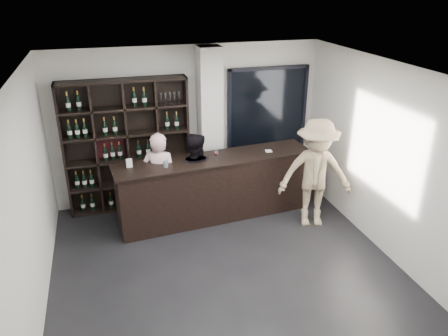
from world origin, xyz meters
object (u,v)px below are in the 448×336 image
object	(u,v)px
taster_pink	(160,179)
customer	(315,174)
tasting_counter	(215,188)
taster_black	(194,177)
wine_shelf	(128,146)

from	to	relation	value
taster_pink	customer	bearing A→B (deg)	-175.37
tasting_counter	taster_black	bearing A→B (deg)	158.79
taster_pink	customer	xyz separation A→B (m)	(2.49, -0.80, 0.13)
wine_shelf	taster_pink	world-z (taller)	wine_shelf
taster_black	customer	size ratio (longest dim) A/B	0.83
taster_pink	wine_shelf	bearing A→B (deg)	-35.06
wine_shelf	taster_pink	size ratio (longest dim) A/B	1.46
taster_pink	customer	distance (m)	2.62
tasting_counter	customer	xyz separation A→B (m)	(1.56, -0.70, 0.38)
taster_black	wine_shelf	bearing A→B (deg)	-10.95
wine_shelf	taster_pink	xyz separation A→B (m)	(0.46, -0.72, -0.38)
tasting_counter	wine_shelf	bearing A→B (deg)	144.68
taster_pink	taster_black	size ratio (longest dim) A/B	1.05
tasting_counter	taster_black	xyz separation A→B (m)	(-0.34, 0.10, 0.22)
taster_black	customer	bearing A→B (deg)	-179.53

